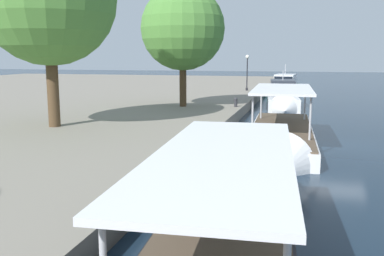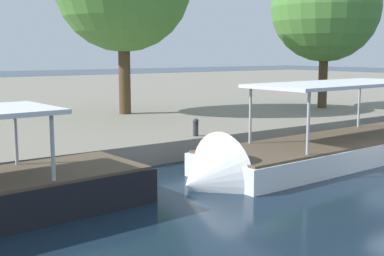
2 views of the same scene
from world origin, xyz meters
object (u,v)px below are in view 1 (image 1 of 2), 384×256
(motor_yacht_3, at_px, (283,101))
(lamp_post, at_px, (247,68))
(motor_yacht_4, at_px, (284,89))
(tour_boat_2, at_px, (281,141))
(mooring_bollard_1, at_px, (194,130))
(tree_0, at_px, (184,29))
(mooring_bollard_2, at_px, (236,102))

(motor_yacht_3, bearing_deg, lamp_post, -160.91)
(motor_yacht_4, bearing_deg, motor_yacht_3, 7.26)
(tour_boat_2, distance_m, motor_yacht_3, 16.81)
(mooring_bollard_1, bearing_deg, motor_yacht_4, -4.41)
(lamp_post, bearing_deg, tour_boat_2, -169.10)
(motor_yacht_3, xyz_separation_m, tree_0, (-6.66, 7.24, 5.99))
(motor_yacht_4, bearing_deg, tour_boat_2, 7.39)
(motor_yacht_3, height_order, motor_yacht_4, motor_yacht_4)
(motor_yacht_3, bearing_deg, mooring_bollard_1, -14.85)
(lamp_post, relative_size, tree_0, 0.44)
(motor_yacht_4, bearing_deg, tree_0, -11.55)
(motor_yacht_4, bearing_deg, lamp_post, -28.40)
(tour_boat_2, height_order, lamp_post, lamp_post)
(motor_yacht_3, height_order, mooring_bollard_1, motor_yacht_3)
(mooring_bollard_1, bearing_deg, motor_yacht_3, -9.59)
(tour_boat_2, height_order, motor_yacht_4, motor_yacht_4)
(motor_yacht_3, relative_size, mooring_bollard_1, 12.66)
(motor_yacht_4, xyz_separation_m, mooring_bollard_2, (-21.78, 2.68, 0.56))
(mooring_bollard_1, relative_size, lamp_post, 0.18)
(motor_yacht_3, distance_m, mooring_bollard_1, 19.58)
(mooring_bollard_2, distance_m, tree_0, 6.80)
(mooring_bollard_1, distance_m, mooring_bollard_2, 13.10)
(motor_yacht_4, distance_m, tree_0, 23.98)
(tour_boat_2, xyz_separation_m, mooring_bollard_1, (-2.51, 3.96, 0.83))
(tour_boat_2, bearing_deg, tree_0, -143.84)
(motor_yacht_4, relative_size, tree_0, 1.09)
(tour_boat_2, xyz_separation_m, mooring_bollard_2, (10.59, 3.94, 0.84))
(tour_boat_2, xyz_separation_m, motor_yacht_3, (16.80, 0.69, 0.35))
(motor_yacht_3, xyz_separation_m, motor_yacht_4, (15.57, 0.57, -0.06))
(motor_yacht_3, relative_size, motor_yacht_4, 0.90)
(mooring_bollard_1, distance_m, tree_0, 14.35)
(mooring_bollard_1, xyz_separation_m, lamp_post, (29.07, 1.16, 2.16))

